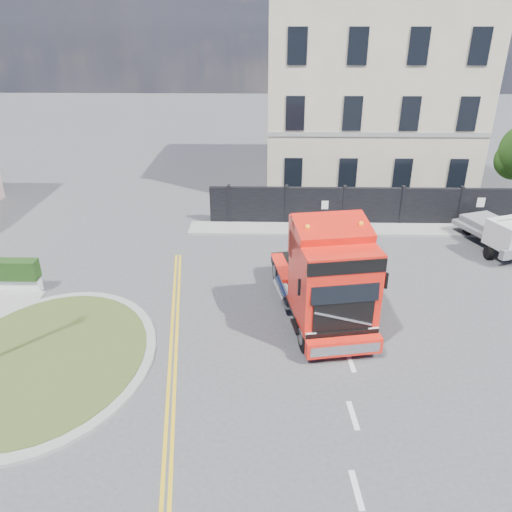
{
  "coord_description": "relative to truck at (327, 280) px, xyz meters",
  "views": [
    {
      "loc": [
        -0.06,
        -15.71,
        9.83
      ],
      "look_at": [
        -0.42,
        1.15,
        1.8
      ],
      "focal_mm": 35.0,
      "sensor_mm": 36.0,
      "label": 1
    }
  ],
  "objects": [
    {
      "name": "ground",
      "position": [
        -2.05,
        0.61,
        -1.75
      ],
      "size": [
        120.0,
        120.0,
        0.0
      ],
      "primitive_type": "plane",
      "color": "#424244",
      "rests_on": "ground"
    },
    {
      "name": "truck",
      "position": [
        0.0,
        0.0,
        0.0
      ],
      "size": [
        3.49,
        6.83,
        3.9
      ],
      "rotation": [
        0.0,
        0.0,
        0.17
      ],
      "color": "black",
      "rests_on": "ground"
    },
    {
      "name": "flatbed_pickup",
      "position": [
        8.8,
        6.0,
        -0.79
      ],
      "size": [
        3.08,
        4.68,
        1.78
      ],
      "rotation": [
        0.0,
        0.0,
        0.36
      ],
      "color": "slate",
      "rests_on": "ground"
    },
    {
      "name": "georgian_building",
      "position": [
        3.95,
        17.11,
        4.02
      ],
      "size": [
        12.3,
        10.3,
        12.8
      ],
      "color": "beige",
      "rests_on": "ground"
    },
    {
      "name": "traffic_island",
      "position": [
        -9.05,
        -2.39,
        -1.67
      ],
      "size": [
        6.8,
        6.8,
        0.17
      ],
      "color": "gray",
      "rests_on": "ground"
    },
    {
      "name": "hoarding_fence",
      "position": [
        4.5,
        9.61,
        -0.75
      ],
      "size": [
        18.8,
        0.25,
        2.0
      ],
      "color": "black",
      "rests_on": "ground"
    },
    {
      "name": "pavement_far",
      "position": [
        3.95,
        8.71,
        -1.69
      ],
      "size": [
        20.0,
        1.6,
        0.12
      ],
      "primitive_type": "cube",
      "color": "gray",
      "rests_on": "ground"
    }
  ]
}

